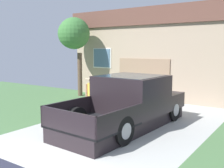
{
  "coord_description": "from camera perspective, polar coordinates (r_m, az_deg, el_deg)",
  "views": [
    {
      "loc": [
        4.54,
        -3.49,
        2.56
      ],
      "look_at": [
        -0.69,
        4.15,
        1.35
      ],
      "focal_mm": 42.97,
      "sensor_mm": 36.0,
      "label": 1
    }
  ],
  "objects": [
    {
      "name": "handbag",
      "position": [
        9.24,
        -5.02,
        -7.79
      ],
      "size": [
        0.35,
        0.16,
        0.43
      ],
      "color": "#B24C56",
      "rests_on": "ground"
    },
    {
      "name": "neighbor_tree",
      "position": [
        14.69,
        -8.14,
        10.46
      ],
      "size": [
        1.7,
        1.76,
        4.24
      ],
      "color": "brown",
      "rests_on": "ground"
    },
    {
      "name": "house_with_garage",
      "position": [
        16.42,
        13.7,
        6.47
      ],
      "size": [
        10.34,
        6.79,
        4.62
      ],
      "color": "tan",
      "rests_on": "ground"
    },
    {
      "name": "pickup_truck",
      "position": [
        9.01,
        3.88,
        -4.13
      ],
      "size": [
        2.29,
        5.16,
        1.68
      ],
      "rotation": [
        0.0,
        0.0,
        -0.05
      ],
      "color": "black",
      "rests_on": "ground"
    },
    {
      "name": "person_with_hat",
      "position": [
        9.4,
        -4.29,
        -2.72
      ],
      "size": [
        0.46,
        0.46,
        1.65
      ],
      "rotation": [
        0.0,
        0.0,
        0.61
      ],
      "color": "#333842",
      "rests_on": "ground"
    }
  ]
}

